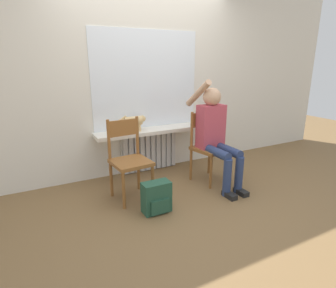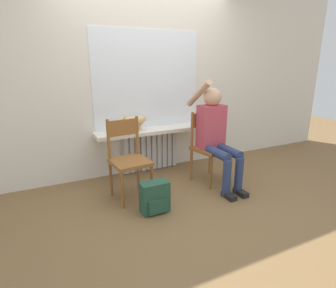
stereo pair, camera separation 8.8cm
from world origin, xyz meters
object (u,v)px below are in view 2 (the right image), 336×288
chair_right (209,146)px  person (216,132)px  cat (134,121)px  chair_left (129,158)px  backpack (155,197)px

chair_right → person: person is taller
chair_right → cat: (-0.83, 0.56, 0.31)m
cat → person: bearing=-39.4°
chair_right → person: 0.26m
chair_left → backpack: chair_left is taller
backpack → cat: bearing=81.1°
backpack → chair_right: bearing=25.0°
backpack → person: bearing=18.6°
chair_right → backpack: bearing=-166.5°
cat → backpack: 1.21m
person → backpack: bearing=-161.4°
chair_right → backpack: 1.13m
cat → backpack: (-0.16, -1.02, -0.62)m
chair_right → cat: size_ratio=2.17×
chair_right → backpack: chair_right is taller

